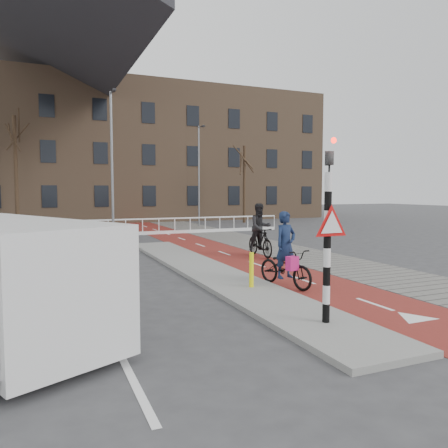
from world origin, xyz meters
name	(u,v)px	position (x,y,z in m)	size (l,w,h in m)	color
ground	(296,301)	(0.00, 0.00, 0.00)	(120.00, 120.00, 0.00)	#38383A
bike_lane	(207,248)	(1.50, 10.00, 0.01)	(2.50, 60.00, 0.01)	maroon
sidewalk	(261,245)	(4.30, 10.00, 0.01)	(3.00, 60.00, 0.01)	slate
curb_island	(210,272)	(-0.70, 4.00, 0.06)	(1.80, 16.00, 0.12)	gray
traffic_signal	(328,226)	(-0.60, -2.02, 1.99)	(0.80, 0.80, 3.68)	black
bollard	(251,270)	(-0.55, 1.31, 0.58)	(0.12, 0.12, 0.92)	#FEF90E
cyclist_near	(286,261)	(0.56, 1.45, 0.71)	(1.11, 2.11, 2.08)	black
cyclist_far	(260,235)	(2.45, 6.56, 0.89)	(0.93, 2.02, 2.13)	black
van	(3,279)	(-6.25, -0.50, 1.13)	(3.96, 5.37, 2.15)	silver
railing	(53,233)	(-5.00, 17.00, 0.31)	(28.00, 0.10, 0.99)	silver
townhouse_row	(70,131)	(-3.00, 32.00, 7.81)	(46.00, 10.00, 15.90)	#7F6047
tree_mid	(16,172)	(-7.11, 25.49, 3.95)	(0.26, 0.26, 7.91)	#302215
tree_right	(244,184)	(9.93, 23.66, 3.15)	(0.24, 0.24, 6.29)	#302215
streetlight_near	(112,169)	(-2.32, 13.03, 3.71)	(0.12, 0.12, 7.42)	slate
streetlight_right	(199,176)	(5.36, 21.97, 3.70)	(0.12, 0.12, 7.40)	slate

